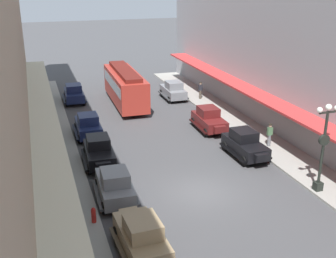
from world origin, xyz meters
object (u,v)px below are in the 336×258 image
at_px(parked_car_1, 99,151).
at_px(parked_car_5, 245,143).
at_px(parked_car_6, 115,184).
at_px(streetcar, 125,85).
at_px(parked_car_2, 88,125).
at_px(lamp_post_with_clock, 323,144).
at_px(pedestrian_0, 270,135).
at_px(fire_hydrant, 94,215).
at_px(pedestrian_2, 63,224).
at_px(parked_car_0, 173,90).
at_px(parked_car_3, 209,119).
at_px(pedestrian_1, 200,90).
at_px(parked_car_7, 74,93).
at_px(parked_car_4, 142,235).

xyz_separation_m(parked_car_1, parked_car_5, (9.72, -1.89, 0.00)).
bearing_deg(parked_car_6, streetcar, 75.42).
relative_size(parked_car_2, lamp_post_with_clock, 0.83).
bearing_deg(parked_car_1, streetcar, 69.90).
bearing_deg(parked_car_2, pedestrian_0, -27.97).
xyz_separation_m(parked_car_1, pedestrian_0, (12.10, -1.09, 0.07)).
bearing_deg(fire_hydrant, parked_car_5, 25.20).
bearing_deg(parked_car_5, pedestrian_2, -153.73).
relative_size(parked_car_0, parked_car_3, 1.00).
distance_m(pedestrian_1, pedestrian_2, 25.18).
distance_m(parked_car_5, pedestrian_0, 2.52).
bearing_deg(parked_car_1, pedestrian_1, 44.62).
bearing_deg(parked_car_2, pedestrian_2, -102.88).
bearing_deg(parked_car_7, lamp_post_with_clock, -63.92).
bearing_deg(parked_car_1, pedestrian_2, -110.40).
xyz_separation_m(parked_car_2, parked_car_6, (0.01, -10.31, 0.00)).
relative_size(parked_car_1, parked_car_7, 1.00).
distance_m(parked_car_3, pedestrian_2, 17.29).
bearing_deg(parked_car_5, pedestrian_1, 80.22).
distance_m(parked_car_4, fire_hydrant, 3.44).
distance_m(parked_car_0, lamp_post_with_clock, 21.14).
height_order(parked_car_3, pedestrian_2, parked_car_3).
relative_size(parked_car_1, lamp_post_with_clock, 0.84).
bearing_deg(parked_car_5, parked_car_2, 143.35).
bearing_deg(parked_car_6, pedestrian_0, 17.97).
bearing_deg(parked_car_3, parked_car_4, -123.76).
distance_m(parked_car_5, parked_car_7, 19.55).
distance_m(parked_car_7, pedestrian_1, 12.46).
distance_m(parked_car_6, streetcar, 18.37).
bearing_deg(parked_car_7, parked_car_0, -11.45).
xyz_separation_m(parked_car_3, pedestrian_1, (2.62, 8.21, 0.07)).
bearing_deg(parked_car_1, parked_car_4, -88.79).
bearing_deg(fire_hydrant, pedestrian_2, -146.67).
bearing_deg(parked_car_6, parked_car_0, 62.11).
xyz_separation_m(parked_car_3, pedestrian_0, (2.62, -4.83, 0.07)).
distance_m(parked_car_5, pedestrian_1, 14.03).
bearing_deg(parked_car_0, parked_car_1, -126.28).
bearing_deg(pedestrian_2, parked_car_5, 26.27).
xyz_separation_m(pedestrian_0, pedestrian_2, (-15.15, -7.09, -0.02)).
xyz_separation_m(parked_car_7, pedestrian_2, (-3.09, -23.29, 0.05)).
bearing_deg(pedestrian_0, parked_car_5, -161.61).
distance_m(parked_car_3, parked_car_5, 5.63).
relative_size(parked_car_3, pedestrian_0, 2.57).
bearing_deg(lamp_post_with_clock, parked_car_4, -168.22).
relative_size(lamp_post_with_clock, pedestrian_0, 3.09).
bearing_deg(pedestrian_1, fire_hydrant, -125.42).
relative_size(parked_car_7, fire_hydrant, 5.24).
distance_m(parked_car_2, parked_car_7, 9.80).
bearing_deg(parked_car_0, pedestrian_0, -80.28).
height_order(parked_car_0, parked_car_1, same).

